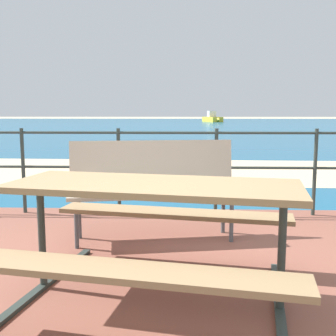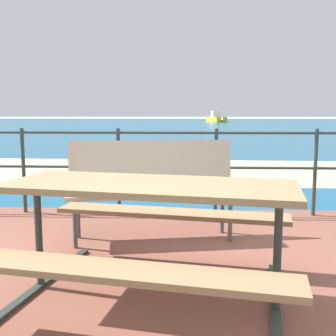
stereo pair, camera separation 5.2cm
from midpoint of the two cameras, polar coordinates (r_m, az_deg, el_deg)
ground_plane at (r=2.82m, az=-2.57°, el=-19.50°), size 240.00×240.00×0.00m
patio_paving at (r=2.81m, az=-2.58°, el=-18.95°), size 6.40×5.20×0.06m
sea_water at (r=42.52m, az=1.76°, el=6.07°), size 90.00×90.00×0.01m
beach_strip at (r=9.07m, az=0.70°, el=-0.34°), size 54.09×5.50×0.01m
picnic_table at (r=2.64m, az=-2.60°, el=-6.28°), size 2.10×1.80×0.79m
park_bench at (r=3.97m, az=-2.46°, el=-1.77°), size 1.66×0.69×0.96m
railing_fence at (r=4.89m, az=-0.42°, el=1.00°), size 5.94×0.04×1.05m
boat_near at (r=57.05m, az=6.25°, el=6.94°), size 2.66×5.35×1.52m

